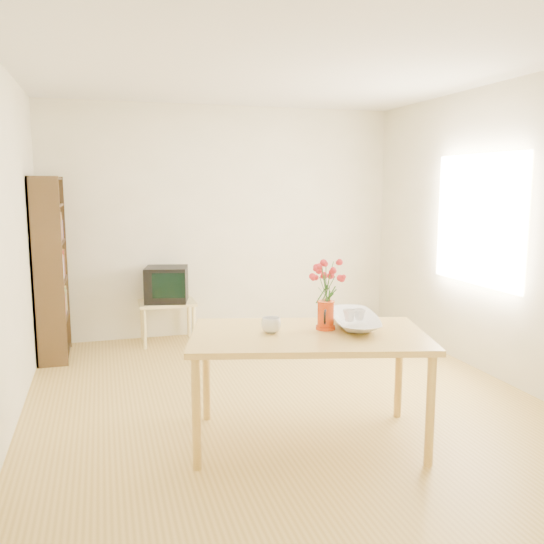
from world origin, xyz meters
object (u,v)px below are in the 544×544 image
object	(u,v)px
table	(309,344)
mug	(271,325)
bowl	(355,295)
television	(166,284)
pitcher	(325,316)

from	to	relation	value
table	mug	distance (m)	0.28
bowl	television	xyz separation A→B (m)	(-1.01, 2.66, -0.32)
table	mug	bearing A→B (deg)	175.98
television	bowl	bearing A→B (deg)	-56.93
bowl	mug	bearing A→B (deg)	-179.24
pitcher	bowl	distance (m)	0.26
bowl	table	bearing A→B (deg)	-166.75
table	pitcher	bearing A→B (deg)	38.78
mug	bowl	xyz separation A→B (m)	(0.61, 0.01, 0.17)
pitcher	bowl	bearing A→B (deg)	30.60
mug	pitcher	bearing A→B (deg)	156.09
table	bowl	bearing A→B (deg)	27.76
pitcher	mug	size ratio (longest dim) A/B	1.52
table	television	bearing A→B (deg)	117.56
bowl	television	size ratio (longest dim) A/B	0.92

